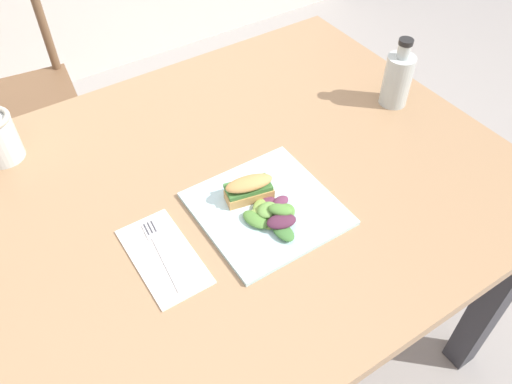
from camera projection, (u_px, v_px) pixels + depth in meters
ground_plane at (219, 363)px, 1.62m from camera, size 7.80×7.80×0.00m
dining_table at (213, 224)px, 1.20m from camera, size 1.37×0.99×0.74m
chair_wooden_far at (17, 99)px, 1.84m from camera, size 0.45×0.45×0.87m
plate_lunch at (266, 208)px, 1.08m from camera, size 0.28×0.28×0.01m
sandwich_half_front at (249, 188)px, 1.07m from camera, size 0.11×0.07×0.06m
salad_mixed_greens at (272, 215)px, 1.04m from camera, size 0.12×0.14×0.04m
napkin_folded at (164, 256)px, 0.99m from camera, size 0.11×0.22×0.00m
fork_on_napkin at (160, 249)px, 1.00m from camera, size 0.04×0.19×0.00m
bottle_cold_brew at (397, 82)px, 1.29m from camera, size 0.07×0.07×0.18m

